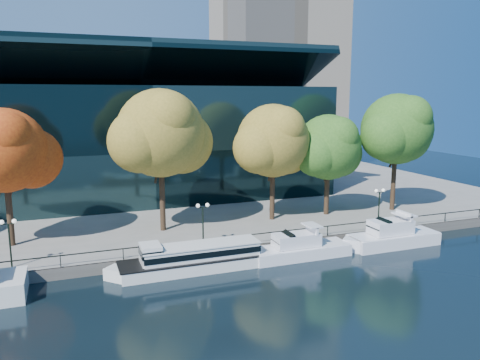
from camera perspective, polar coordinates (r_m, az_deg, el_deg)
name	(u,v)px	position (r m, az deg, el deg)	size (l,w,h in m)	color
ground	(246,269)	(41.23, 0.77, -10.74)	(160.00, 160.00, 0.00)	black
promenade	(163,188)	(74.96, -9.40, -0.91)	(90.00, 67.08, 1.00)	slate
railing	(234,237)	(43.48, -0.79, -6.92)	(88.20, 0.08, 0.99)	black
convention_building	(140,140)	(68.68, -12.12, 4.75)	(50.00, 24.57, 21.43)	black
office_tower	(276,5)	(101.79, 4.47, 20.49)	(22.50, 22.50, 65.90)	gray
tour_boat	(192,257)	(40.68, -5.86, -9.37)	(14.22, 3.17, 2.70)	silver
cruiser_near	(297,248)	(43.81, 6.93, -8.24)	(10.45, 2.69, 3.03)	white
cruiser_far	(390,236)	(49.00, 17.83, -6.49)	(10.48, 2.91, 3.42)	white
tree_1	(6,152)	(47.21, -26.62, 3.04)	(9.57, 7.85, 12.74)	black
tree_2	(162,135)	(47.79, -9.44, 5.42)	(11.12, 9.12, 14.52)	black
tree_3	(274,142)	(51.81, 4.23, 4.60)	(10.09, 8.27, 12.93)	black
tree_4	(330,149)	(55.03, 10.87, 3.78)	(9.43, 7.74, 11.71)	black
tree_5	(398,131)	(59.23, 18.70, 5.72)	(10.55, 8.65, 14.08)	black
lamp_0	(9,232)	(42.03, -26.35, -5.72)	(1.26, 0.36, 4.03)	black
lamp_1	(203,215)	(43.32, -4.55, -4.22)	(1.26, 0.36, 4.03)	black
lamp_2	(379,198)	(52.05, 16.63, -2.17)	(1.26, 0.36, 4.03)	black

